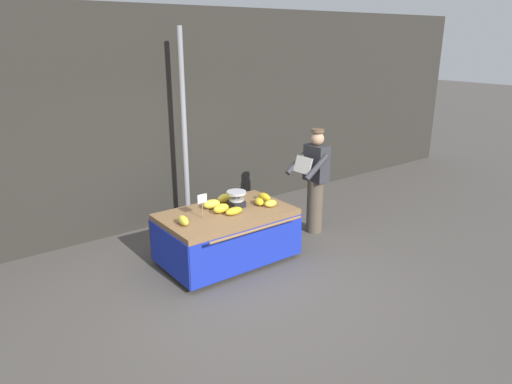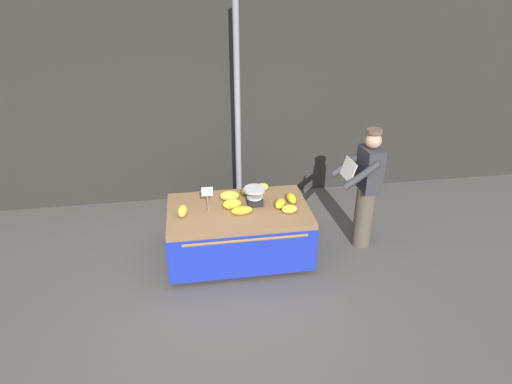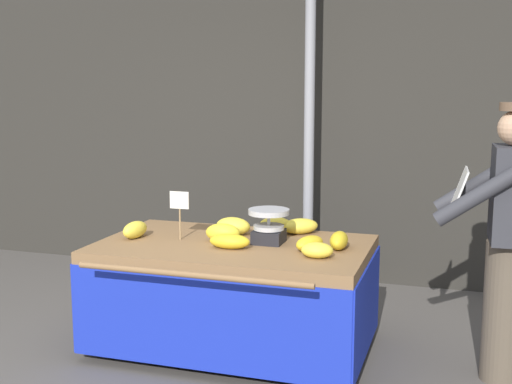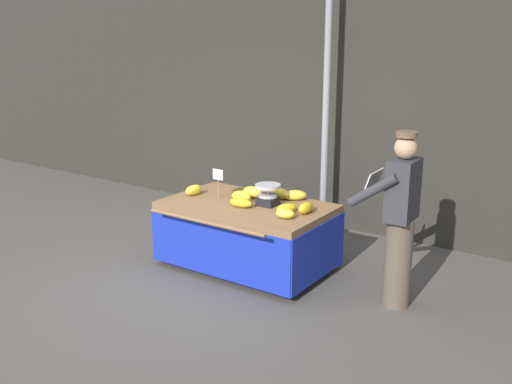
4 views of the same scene
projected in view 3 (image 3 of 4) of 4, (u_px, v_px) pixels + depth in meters
The scene contains 15 objects.
back_wall at pixel (277, 89), 6.25m from camera, with size 16.00×0.24×3.56m, color #2D2B26.
street_pole at pixel (309, 108), 5.66m from camera, with size 0.09×0.09×3.24m, color gray.
banana_cart at pixel (234, 271), 4.51m from camera, with size 1.85×1.32×0.75m.
weighing_scale at pixel (269, 226), 4.47m from camera, with size 0.28×0.28×0.23m.
price_sign at pixel (179, 205), 4.54m from camera, with size 0.14×0.01×0.34m.
banana_bunch_0 at pixel (339, 240), 4.31m from camera, with size 0.12×0.25×0.12m, color gold.
banana_bunch_1 at pixel (223, 233), 4.50m from camera, with size 0.14×0.24×0.13m, color yellow.
banana_bunch_2 at pixel (317, 250), 4.09m from camera, with size 0.15×0.20×0.10m, color yellow.
banana_bunch_3 at pixel (230, 241), 4.32m from camera, with size 0.13×0.27×0.10m, color gold.
banana_bunch_4 at pixel (135, 230), 4.63m from camera, with size 0.11×0.24×0.12m, color yellow.
banana_bunch_5 at pixel (233, 226), 4.73m from camera, with size 0.16×0.26×0.13m, color yellow.
banana_bunch_6 at pixel (275, 225), 4.75m from camera, with size 0.12×0.24×0.13m, color yellow.
banana_bunch_7 at pixel (300, 226), 4.76m from camera, with size 0.16×0.27×0.11m, color yellow.
banana_bunch_8 at pixel (309, 243), 4.27m from camera, with size 0.13×0.23×0.10m, color gold.
vendor_person at pixel (506, 242), 3.98m from camera, with size 0.59×0.53×1.71m.
Camera 3 is at (1.73, -3.35, 1.81)m, focal length 46.22 mm.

